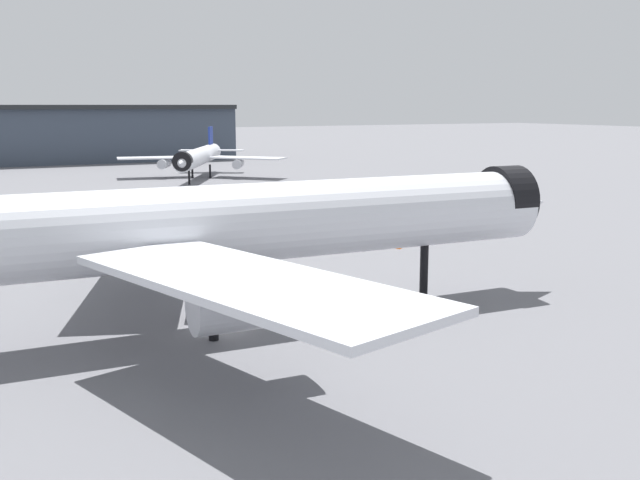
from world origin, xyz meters
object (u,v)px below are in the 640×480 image
at_px(airliner_far_taxiway, 200,157).
at_px(traffic_cone_near_nose, 399,245).
at_px(airliner_near_gate, 229,226).
at_px(baggage_cart_trailing, 360,232).

xyz_separation_m(airliner_far_taxiway, traffic_cone_near_nose, (-6.78, -86.60, -4.38)).
distance_m(airliner_near_gate, baggage_cart_trailing, 36.71).
distance_m(airliner_near_gate, airliner_far_taxiway, 110.28).
distance_m(airliner_far_taxiway, traffic_cone_near_nose, 86.97).
relative_size(airliner_far_taxiway, traffic_cone_near_nose, 47.97).
bearing_deg(airliner_near_gate, baggage_cart_trailing, 46.59).
height_order(airliner_near_gate, airliner_far_taxiway, airliner_near_gate).
height_order(baggage_cart_trailing, traffic_cone_near_nose, baggage_cart_trailing).
bearing_deg(baggage_cart_trailing, airliner_near_gate, -150.20).
bearing_deg(airliner_near_gate, traffic_cone_near_nose, 36.79).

